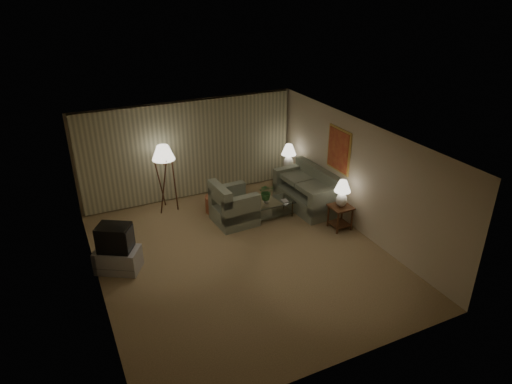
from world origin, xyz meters
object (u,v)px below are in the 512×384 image
(sofa, at_px, (306,192))
(tv_cabinet, at_px, (118,260))
(table_lamp_near, at_px, (342,191))
(armchair, at_px, (234,207))
(crt_tv, at_px, (115,238))
(coffee_table, at_px, (271,207))
(vase, at_px, (266,200))
(ottoman, at_px, (218,204))
(floor_lamp, at_px, (165,177))
(side_table_far, at_px, (288,175))
(table_lamp_far, at_px, (289,154))
(side_table_near, at_px, (340,213))

(sofa, xyz_separation_m, tv_cabinet, (-5.05, -0.81, -0.17))
(table_lamp_near, bearing_deg, armchair, 147.69)
(tv_cabinet, xyz_separation_m, crt_tv, (0.00, 0.00, 0.53))
(armchair, bearing_deg, table_lamp_near, -125.25)
(coffee_table, distance_m, vase, 0.26)
(table_lamp_near, relative_size, vase, 4.36)
(ottoman, bearing_deg, floor_lamp, 150.81)
(table_lamp_near, bearing_deg, sofa, 96.34)
(side_table_far, height_order, coffee_table, side_table_far)
(table_lamp_near, distance_m, tv_cabinet, 5.28)
(armchair, relative_size, vase, 7.13)
(crt_tv, height_order, ottoman, crt_tv)
(crt_tv, bearing_deg, table_lamp_far, 52.60)
(floor_lamp, height_order, vase, floor_lamp)
(armchair, height_order, ottoman, armchair)
(table_lamp_far, xyz_separation_m, floor_lamp, (-3.52, 0.17, -0.10))
(side_table_near, relative_size, crt_tv, 0.75)
(table_lamp_near, bearing_deg, coffee_table, 134.51)
(side_table_far, height_order, crt_tv, crt_tv)
(tv_cabinet, bearing_deg, sofa, 40.10)
(table_lamp_near, relative_size, floor_lamp, 0.38)
(side_table_far, height_order, vase, side_table_far)
(side_table_far, distance_m, table_lamp_far, 0.64)
(side_table_near, xyz_separation_m, side_table_far, (0.00, 2.60, -0.02))
(ottoman, xyz_separation_m, vase, (0.99, -0.87, 0.28))
(coffee_table, distance_m, ottoman, 1.43)
(tv_cabinet, bearing_deg, ottoman, 60.11)
(sofa, bearing_deg, ottoman, -112.42)
(side_table_near, distance_m, crt_tv, 5.24)
(side_table_near, xyz_separation_m, floor_lamp, (-3.52, 2.77, 0.53))
(floor_lamp, distance_m, vase, 2.66)
(floor_lamp, bearing_deg, vase, -35.27)
(armchair, distance_m, coffee_table, 0.99)
(side_table_near, distance_m, side_table_far, 2.60)
(coffee_table, bearing_deg, vase, -180.00)
(coffee_table, bearing_deg, side_table_near, -45.49)
(side_table_near, bearing_deg, floor_lamp, 141.86)
(coffee_table, distance_m, floor_lamp, 2.83)
(ottoman, height_order, vase, vase)
(side_table_far, distance_m, vase, 1.93)
(side_table_far, xyz_separation_m, table_lamp_near, (-0.00, -2.60, 0.61))
(side_table_far, bearing_deg, coffee_table, -132.30)
(side_table_far, distance_m, floor_lamp, 3.57)
(side_table_far, relative_size, table_lamp_far, 0.82)
(tv_cabinet, distance_m, crt_tv, 0.53)
(table_lamp_near, height_order, floor_lamp, floor_lamp)
(side_table_far, xyz_separation_m, vase, (-1.38, -1.35, 0.10))
(coffee_table, distance_m, crt_tv, 4.07)
(crt_tv, bearing_deg, sofa, 40.10)
(tv_cabinet, bearing_deg, side_table_far, 52.60)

